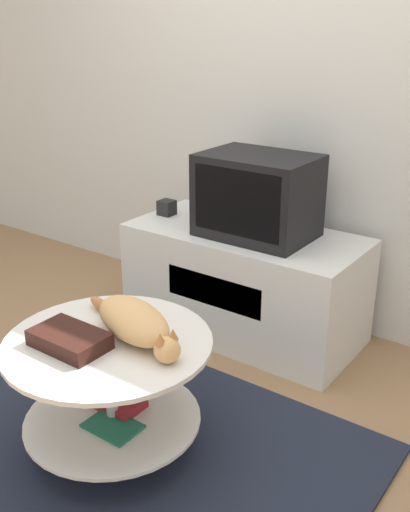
% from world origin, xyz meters
% --- Properties ---
extents(ground_plane, '(12.00, 12.00, 0.00)m').
position_xyz_m(ground_plane, '(0.00, 0.00, 0.00)').
color(ground_plane, '#93704C').
extents(wall_back, '(8.00, 0.05, 2.60)m').
position_xyz_m(wall_back, '(0.00, 1.48, 1.30)').
color(wall_back, silver).
rests_on(wall_back, ground_plane).
extents(rug, '(1.93, 1.34, 0.02)m').
position_xyz_m(rug, '(0.00, 0.00, 0.01)').
color(rug, '#1E2333').
rests_on(rug, ground_plane).
extents(tv_stand, '(1.20, 0.58, 0.56)m').
position_xyz_m(tv_stand, '(-0.08, 1.10, 0.28)').
color(tv_stand, silver).
rests_on(tv_stand, ground_plane).
extents(tv, '(0.54, 0.39, 0.40)m').
position_xyz_m(tv, '(-0.01, 1.09, 0.76)').
color(tv, black).
rests_on(tv, tv_stand).
extents(speaker, '(0.08, 0.08, 0.08)m').
position_xyz_m(speaker, '(-0.59, 1.09, 0.60)').
color(speaker, black).
rests_on(speaker, tv_stand).
extents(coffee_table, '(0.75, 0.75, 0.47)m').
position_xyz_m(coffee_table, '(0.04, -0.01, 0.32)').
color(coffee_table, '#B2B2B7').
rests_on(coffee_table, rug).
extents(dvd_box, '(0.27, 0.17, 0.06)m').
position_xyz_m(dvd_box, '(-0.03, -0.12, 0.52)').
color(dvd_box, black).
rests_on(dvd_box, coffee_table).
extents(cat, '(0.57, 0.28, 0.13)m').
position_xyz_m(cat, '(0.11, 0.06, 0.56)').
color(cat, tan).
rests_on(cat, coffee_table).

